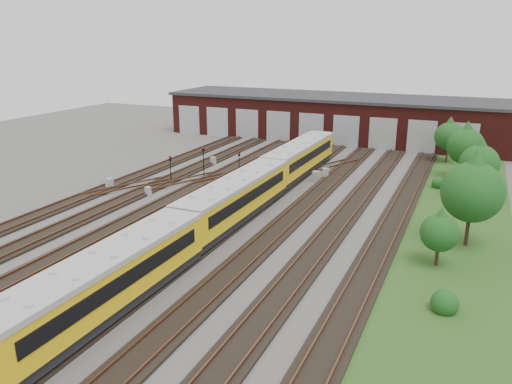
% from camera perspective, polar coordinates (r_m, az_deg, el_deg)
% --- Properties ---
extents(ground, '(120.00, 120.00, 0.00)m').
position_cam_1_polar(ground, '(41.03, -5.84, -3.69)').
color(ground, '#4A4745').
rests_on(ground, ground).
extents(track_network, '(30.40, 70.00, 0.33)m').
position_cam_1_polar(track_network, '(41.55, -5.64, -3.25)').
color(track_network, black).
rests_on(track_network, ground).
extents(maintenance_shed, '(51.00, 12.50, 6.35)m').
position_cam_1_polar(maintenance_shed, '(76.47, 9.17, 8.48)').
color(maintenance_shed, '#4E1613').
rests_on(maintenance_shed, ground).
extents(grass_verge, '(8.00, 55.00, 0.05)m').
position_cam_1_polar(grass_verge, '(45.54, 22.30, -2.75)').
color(grass_verge, '#234617').
rests_on(grass_verge, ground).
extents(metro_train, '(3.00, 47.74, 3.25)m').
position_cam_1_polar(metro_train, '(40.89, -2.30, -0.72)').
color(metro_train, black).
rests_on(metro_train, ground).
extents(signal_mast_0, '(0.28, 0.27, 2.78)m').
position_cam_1_polar(signal_mast_0, '(52.91, -9.76, 3.00)').
color(signal_mast_0, black).
rests_on(signal_mast_0, ground).
extents(signal_mast_1, '(0.31, 0.30, 3.33)m').
position_cam_1_polar(signal_mast_1, '(54.87, -6.03, 4.03)').
color(signal_mast_1, black).
rests_on(signal_mast_1, ground).
extents(signal_mast_2, '(0.24, 0.22, 2.58)m').
position_cam_1_polar(signal_mast_2, '(54.99, -1.95, 3.65)').
color(signal_mast_2, black).
rests_on(signal_mast_2, ground).
extents(signal_mast_3, '(0.32, 0.31, 3.14)m').
position_cam_1_polar(signal_mast_3, '(42.20, -1.84, -0.09)').
color(signal_mast_3, black).
rests_on(signal_mast_3, ground).
extents(relay_cabinet_0, '(0.72, 0.63, 1.08)m').
position_cam_1_polar(relay_cabinet_0, '(52.20, -16.38, 0.91)').
color(relay_cabinet_0, '#A9ABAF').
rests_on(relay_cabinet_0, ground).
extents(relay_cabinet_1, '(0.67, 0.61, 0.93)m').
position_cam_1_polar(relay_cabinet_1, '(60.06, -4.91, 3.59)').
color(relay_cabinet_1, '#A9ABAF').
rests_on(relay_cabinet_1, ground).
extents(relay_cabinet_2, '(0.62, 0.57, 0.86)m').
position_cam_1_polar(relay_cabinet_2, '(49.10, -12.23, 0.08)').
color(relay_cabinet_2, '#A9ABAF').
rests_on(relay_cabinet_2, ground).
extents(relay_cabinet_3, '(0.75, 0.65, 1.14)m').
position_cam_1_polar(relay_cabinet_3, '(52.97, 6.86, 1.77)').
color(relay_cabinet_3, '#A9ABAF').
rests_on(relay_cabinet_3, ground).
extents(relay_cabinet_4, '(0.75, 0.67, 1.08)m').
position_cam_1_polar(relay_cabinet_4, '(54.56, 7.95, 2.15)').
color(relay_cabinet_4, '#A9ABAF').
rests_on(relay_cabinet_4, ground).
extents(tree_0, '(3.41, 3.41, 5.65)m').
position_cam_1_polar(tree_0, '(64.45, 21.24, 6.29)').
color(tree_0, '#2F2015').
rests_on(tree_0, ground).
extents(tree_1, '(3.59, 3.59, 5.95)m').
position_cam_1_polar(tree_1, '(50.55, 24.21, 3.41)').
color(tree_1, '#2F2015').
rests_on(tree_1, ground).
extents(tree_2, '(3.82, 3.82, 6.32)m').
position_cam_1_polar(tree_2, '(57.22, 22.88, 5.29)').
color(tree_2, '#2F2015').
rests_on(tree_2, ground).
extents(tree_3, '(2.51, 2.51, 4.16)m').
position_cam_1_polar(tree_3, '(34.79, 20.29, -3.94)').
color(tree_3, '#2F2015').
rests_on(tree_3, ground).
extents(tree_4, '(4.36, 4.36, 7.23)m').
position_cam_1_polar(tree_4, '(38.41, 23.60, 0.75)').
color(tree_4, '#2F2015').
rests_on(tree_4, ground).
extents(bush_0, '(1.54, 1.54, 1.54)m').
position_cam_1_polar(bush_0, '(30.06, 20.81, -11.38)').
color(bush_0, '#134514').
rests_on(bush_0, ground).
extents(bush_1, '(1.30, 1.30, 1.30)m').
position_cam_1_polar(bush_1, '(53.67, 20.12, 1.12)').
color(bush_1, '#134514').
rests_on(bush_1, ground).
extents(bush_2, '(1.26, 1.26, 1.26)m').
position_cam_1_polar(bush_2, '(52.32, 22.03, 0.48)').
color(bush_2, '#134514').
rests_on(bush_2, ground).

